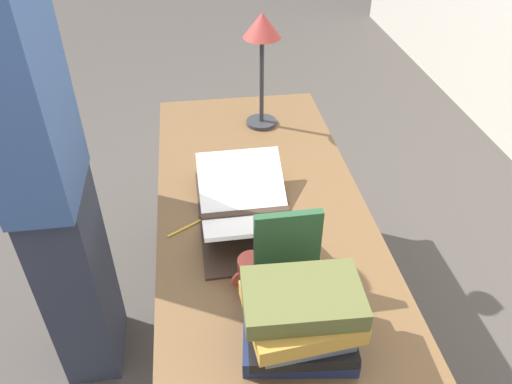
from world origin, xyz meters
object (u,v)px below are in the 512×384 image
object	(u,v)px
open_book	(246,208)
person_reader	(49,184)
reading_lamp	(262,39)
coffee_mug	(252,272)
pencil	(190,225)
book_standing_upright	(287,251)
book_stack_tall	(301,320)

from	to	relation	value
open_book	person_reader	size ratio (longest dim) A/B	0.31
reading_lamp	person_reader	distance (m)	0.93
coffee_mug	reading_lamp	bearing A→B (deg)	169.85
reading_lamp	coffee_mug	world-z (taller)	reading_lamp
reading_lamp	person_reader	bearing A→B (deg)	-56.19
person_reader	pencil	bearing A→B (deg)	-105.44
pencil	open_book	bearing A→B (deg)	97.48
open_book	book_standing_upright	distance (m)	0.33
book_standing_upright	book_stack_tall	bearing A→B (deg)	-2.24
open_book	person_reader	bearing A→B (deg)	-99.46
book_stack_tall	coffee_mug	size ratio (longest dim) A/B	2.77
open_book	reading_lamp	distance (m)	0.70
reading_lamp	book_standing_upright	bearing A→B (deg)	-4.22
book_stack_tall	person_reader	size ratio (longest dim) A/B	0.17
book_stack_tall	coffee_mug	world-z (taller)	book_stack_tall
book_standing_upright	open_book	bearing A→B (deg)	-167.20
person_reader	coffee_mug	bearing A→B (deg)	-122.94
book_stack_tall	coffee_mug	xyz separation A→B (m)	(-0.23, -0.09, -0.06)
book_standing_upright	pencil	xyz separation A→B (m)	(-0.29, -0.26, -0.13)
reading_lamp	coffee_mug	bearing A→B (deg)	-10.15
book_standing_upright	pencil	bearing A→B (deg)	-138.80
book_stack_tall	open_book	bearing A→B (deg)	-172.55
pencil	person_reader	distance (m)	0.46
open_book	coffee_mug	size ratio (longest dim) A/B	5.01
open_book	reading_lamp	world-z (taller)	reading_lamp
open_book	book_standing_upright	size ratio (longest dim) A/B	2.05
book_standing_upright	pencil	distance (m)	0.40
book_stack_tall	coffee_mug	bearing A→B (deg)	-159.35
open_book	pencil	size ratio (longest dim) A/B	3.62
reading_lamp	pencil	distance (m)	0.79
book_stack_tall	person_reader	distance (m)	0.91
person_reader	open_book	bearing A→B (deg)	-98.79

